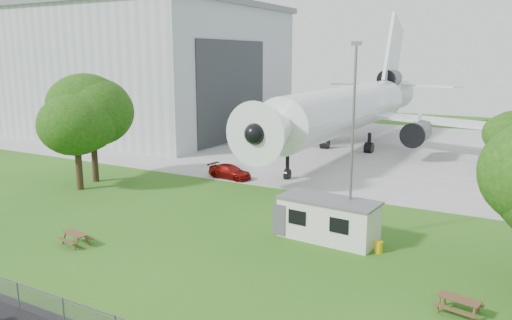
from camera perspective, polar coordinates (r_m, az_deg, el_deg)
The scene contains 12 objects.
ground at distance 30.63m, azimuth -8.35°, elevation -9.95°, with size 160.00×160.00×0.00m, color #417A22.
concrete_apron at distance 63.90m, azimuth 12.85°, elevation 1.35°, with size 120.00×46.00×0.03m, color #B7B7B2.
hangar at distance 80.62m, azimuth -14.51°, elevation 10.10°, with size 43.00×31.00×18.55m.
airliner at distance 61.75m, azimuth 10.71°, elevation 6.01°, with size 46.36×47.73×17.69m.
site_cabin at distance 31.60m, azimuth 8.26°, elevation -6.72°, with size 6.84×3.15×2.62m.
picnic_west at distance 32.73m, azimuth -19.87°, elevation -9.10°, with size 1.80×1.50×0.76m, color brown, non-canonical shape.
picnic_east at distance 24.98m, azimuth 22.07°, elevation -15.98°, with size 1.80×1.50×0.76m, color brown, non-canonical shape.
fence at distance 24.55m, azimuth -22.56°, elevation -16.53°, with size 58.00×0.04×1.30m, color gray.
lamp_mast at distance 30.55m, azimuth 10.95°, elevation 1.63°, with size 0.16×0.16×12.00m, color slate.
tree_west_big at distance 47.05m, azimuth -18.30°, elevation 5.56°, with size 7.81×7.81×10.57m.
tree_west_small at distance 44.70m, azimuth -19.88°, elevation 3.55°, with size 6.31×6.31×8.58m.
car_apron_van at distance 46.82m, azimuth -3.01°, elevation -1.36°, with size 1.78×4.37×1.27m, color maroon.
Camera 1 is at (17.58, -22.39, 11.28)m, focal length 35.00 mm.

